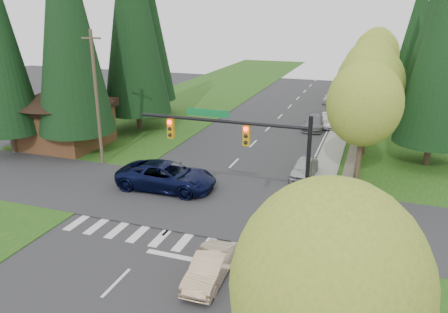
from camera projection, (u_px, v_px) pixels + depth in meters
The scene contains 32 objects.
ground at pixel (128, 270), 19.95m from camera, with size 120.00×120.00×0.00m, color #28282B.
grass_east at pixel (412, 163), 33.72m from camera, with size 14.00×110.00×0.06m, color #174713.
grass_west at pixel (120, 133), 41.89m from camera, with size 14.00×110.00×0.06m, color #174713.
cross_street at pixel (196, 201), 27.09m from camera, with size 120.00×8.00×0.10m, color #28282B.
sidewalk_east at pixel (334, 148), 37.41m from camera, with size 1.80×80.00×0.13m, color gray.
curb_east at pixel (324, 147), 37.68m from camera, with size 0.20×80.00×0.13m, color gray.
stone_wall_north at pixel (360, 124), 43.93m from camera, with size 0.70×40.00×0.70m, color #4C4438.
traffic_signal at pixel (250, 148), 20.99m from camera, with size 8.70×0.37×6.80m.
brown_building at pixel (65, 111), 37.06m from camera, with size 8.40×8.40×5.40m.
utility_pole at pixel (97, 98), 32.00m from camera, with size 1.60×0.24×10.00m.
decid_tree_0 at pixel (364, 104), 27.76m from camera, with size 4.80×4.80×8.37m.
decid_tree_1 at pixel (370, 84), 33.92m from camera, with size 5.20×5.20×8.80m.
decid_tree_2 at pixel (370, 71), 40.20m from camera, with size 5.00×5.00×8.82m.
decid_tree_3 at pixel (373, 65), 46.50m from camera, with size 5.00×5.00×8.55m.
decid_tree_4 at pixel (376, 55), 52.60m from camera, with size 5.40×5.40×9.18m.
decid_tree_5 at pixel (375, 54), 59.09m from camera, with size 4.80×4.80×8.30m.
decid_tree_6 at pixel (377, 48), 65.20m from camera, with size 5.20×5.20×8.86m.
decid_tree_south at pixel (329, 289), 9.97m from camera, with size 4.60×4.60×7.92m.
conifer_w_a at pixel (66, 17), 33.08m from camera, with size 6.12×6.12×19.80m.
conifer_w_b at pixel (69, 28), 37.92m from camera, with size 5.44×5.44×17.80m.
conifer_w_c at pixel (132, 9), 39.75m from camera, with size 6.46×6.46×20.80m.
conifer_w_e at pixel (146, 19), 46.06m from camera, with size 5.78×5.78×18.80m.
conifer_e_a at pixel (447, 32), 30.27m from camera, with size 5.44×5.44×17.80m.
conifer_e_b at pixel (442, 15), 42.14m from camera, with size 6.12×6.12×19.80m.
conifer_e_c at pixel (419, 26), 55.45m from camera, with size 5.10×5.10×16.80m.
sedan_champagne at pixel (210, 267), 19.05m from camera, with size 1.35×3.88×1.28m, color #D2B28C.
suv_navy at pixel (167, 176), 28.67m from camera, with size 3.02×6.54×1.82m, color black.
parked_car_a at pixel (304, 168), 30.82m from camera, with size 1.58×3.92×1.34m, color #B5B6BA.
parked_car_b at pixel (314, 122), 43.20m from camera, with size 1.89×4.65×1.35m, color slate.
parked_car_c at pixel (329, 120), 44.09m from camera, with size 1.42×4.08×1.34m, color #ADADB2.
parked_car_d at pixel (332, 97), 55.34m from camera, with size 1.77×4.40×1.50m, color silver.
parked_car_e at pixel (343, 92), 58.83m from camera, with size 2.09×5.13×1.49m, color #A9A8AD.
Camera 1 is at (9.85, -14.79, 11.34)m, focal length 35.00 mm.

